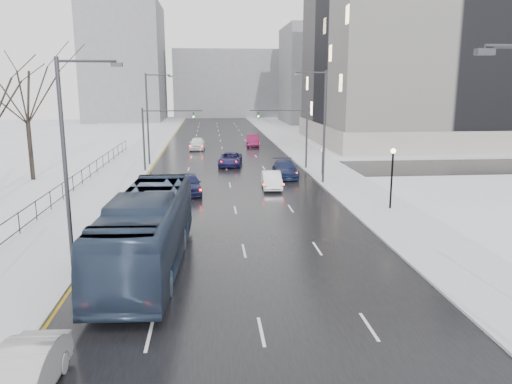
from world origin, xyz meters
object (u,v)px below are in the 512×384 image
object	(u,v)px
bus	(147,231)
streetlight_l_near	(69,155)
tree_park_e	(33,181)
sedan_right_cross	(230,159)
sedan_center_far	(197,143)
sedan_left_near	(22,377)
mast_signal_right	(297,130)
sedan_right_distant	(253,140)
streetlight_l_far	(149,114)
sedan_center_near	(189,184)
mast_signal_left	(154,132)
sedan_right_near	(271,180)
sedan_right_far	(285,169)
no_uturn_sign	(322,153)
lamppost_r_mid	(392,170)
streetlight_r_mid	(322,121)

from	to	relation	value
bus	streetlight_l_near	bearing A→B (deg)	-177.28
tree_park_e	sedan_right_cross	world-z (taller)	tree_park_e
sedan_center_far	sedan_left_near	bearing A→B (deg)	-90.86
mast_signal_right	sedan_right_distant	xyz separation A→B (m)	(-2.83, 20.40, -3.23)
sedan_right_distant	streetlight_l_far	bearing A→B (deg)	-124.44
mast_signal_right	sedan_center_near	size ratio (longest dim) A/B	1.34
mast_signal_left	sedan_right_cross	xyz separation A→B (m)	(7.83, 2.84, -3.35)
sedan_right_near	sedan_right_distant	world-z (taller)	sedan_right_distant
streetlight_l_far	sedan_right_near	xyz separation A→B (m)	(11.67, -13.76, -4.84)
streetlight_l_far	sedan_left_near	world-z (taller)	streetlight_l_far
streetlight_l_near	sedan_right_far	bearing A→B (deg)	59.84
streetlight_l_far	tree_park_e	bearing A→B (deg)	-141.43
sedan_center_far	streetlight_l_far	bearing A→B (deg)	-106.76
streetlight_l_near	no_uturn_sign	world-z (taller)	streetlight_l_near
sedan_right_near	mast_signal_left	bearing A→B (deg)	140.05
lamppost_r_mid	sedan_right_distant	xyz separation A→B (m)	(-6.50, 38.40, -2.07)
lamppost_r_mid	sedan_right_near	size ratio (longest dim) A/B	0.96
mast_signal_right	bus	distance (m)	30.60
streetlight_l_near	mast_signal_right	size ratio (longest dim) A/B	1.54
streetlight_l_far	lamppost_r_mid	bearing A→B (deg)	-48.94
lamppost_r_mid	sedan_center_near	size ratio (longest dim) A/B	0.88
sedan_right_far	sedan_right_distant	size ratio (longest dim) A/B	1.06
sedan_right_cross	sedan_right_far	world-z (taller)	sedan_right_far
bus	sedan_left_near	bearing A→B (deg)	-99.72
no_uturn_sign	sedan_left_near	world-z (taller)	no_uturn_sign
mast_signal_right	sedan_right_far	world-z (taller)	mast_signal_right
streetlight_l_far	sedan_right_cross	bearing A→B (deg)	-7.63
sedan_right_near	streetlight_l_far	bearing A→B (deg)	132.37
mast_signal_left	sedan_center_far	bearing A→B (deg)	77.24
sedan_left_near	sedan_center_near	xyz separation A→B (m)	(3.60, 27.17, 0.09)
streetlight_l_near	sedan_right_near	size ratio (longest dim) A/B	2.23
lamppost_r_mid	sedan_center_far	xyz separation A→B (m)	(-14.41, 35.28, -2.05)
streetlight_l_far	lamppost_r_mid	size ratio (longest dim) A/B	2.34
mast_signal_right	sedan_right_near	xyz separation A→B (m)	(-3.83, -9.75, -3.33)
sedan_left_near	sedan_right_cross	xyz separation A→B (m)	(7.60, 41.21, -0.01)
bus	sedan_center_far	distance (m)	45.32
streetlight_l_far	mast_signal_right	distance (m)	16.07
sedan_center_near	streetlight_l_near	bearing A→B (deg)	-110.87
bus	lamppost_r_mid	bearing A→B (deg)	35.14
streetlight_l_far	sedan_right_cross	size ratio (longest dim) A/B	1.93
tree_park_e	no_uturn_sign	bearing A→B (deg)	0.00
streetlight_l_near	sedan_center_near	world-z (taller)	streetlight_l_near
sedan_center_near	sedan_right_cross	bearing A→B (deg)	68.74
mast_signal_left	no_uturn_sign	distance (m)	17.10
sedan_left_near	sedan_right_far	bearing A→B (deg)	71.59
streetlight_r_mid	streetlight_l_near	world-z (taller)	same
streetlight_l_near	streetlight_l_far	distance (m)	32.00
tree_park_e	sedan_right_far	xyz separation A→B (m)	(23.70, -0.48, 0.82)
lamppost_r_mid	streetlight_l_far	bearing A→B (deg)	131.06
sedan_left_near	sedan_right_cross	world-z (taller)	sedan_left_near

